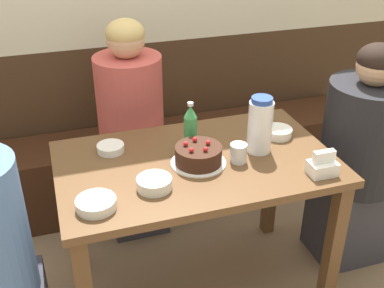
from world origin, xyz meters
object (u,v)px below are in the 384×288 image
at_px(birthday_cake, 197,155).
at_px(person_pale_blue_shirt, 359,160).
at_px(bench_seat, 153,165).
at_px(water_pitcher, 260,125).
at_px(glass_water_tall, 238,153).
at_px(soju_bottle, 190,126).
at_px(bowl_side_dish, 278,132).
at_px(bowl_rice_small, 111,148).
at_px(person_teal_shirt, 132,134).
at_px(napkin_holder, 323,166).
at_px(bowl_soup_white, 154,183).
at_px(bowl_sauce_shallow, 96,204).

height_order(birthday_cake, person_pale_blue_shirt, person_pale_blue_shirt).
bearing_deg(bench_seat, water_pitcher, -71.39).
bearing_deg(birthday_cake, glass_water_tall, -11.78).
height_order(bench_seat, soju_bottle, soju_bottle).
bearing_deg(person_pale_blue_shirt, bowl_side_dish, -9.85).
height_order(bowl_rice_small, person_teal_shirt, person_teal_shirt).
distance_m(napkin_holder, bowl_soup_white, 0.67).
relative_size(soju_bottle, person_teal_shirt, 0.17).
bearing_deg(person_pale_blue_shirt, bench_seat, -44.18).
relative_size(soju_bottle, napkin_holder, 1.88).
distance_m(bench_seat, napkin_holder, 1.30).
height_order(soju_bottle, bowl_sauce_shallow, soju_bottle).
bearing_deg(bowl_sauce_shallow, water_pitcher, 15.65).
relative_size(water_pitcher, bowl_rice_small, 2.12).
xyz_separation_m(bench_seat, glass_water_tall, (0.16, -0.89, 0.55)).
xyz_separation_m(bench_seat, water_pitcher, (0.28, -0.84, 0.63)).
xyz_separation_m(birthday_cake, soju_bottle, (0.02, 0.15, 0.06)).
relative_size(bowl_sauce_shallow, person_pale_blue_shirt, 0.13).
bearing_deg(napkin_holder, bowl_side_dish, 93.19).
bearing_deg(birthday_cake, person_pale_blue_shirt, 3.10).
bearing_deg(person_pale_blue_shirt, bowl_soup_white, 8.95).
bearing_deg(bench_seat, bowl_sauce_shallow, -113.12).
relative_size(birthday_cake, napkin_holder, 2.08).
height_order(bowl_side_dish, person_teal_shirt, person_teal_shirt).
xyz_separation_m(bowl_side_dish, person_teal_shirt, (-0.58, 0.52, -0.18)).
bearing_deg(water_pitcher, birthday_cake, -175.27).
relative_size(bench_seat, water_pitcher, 10.33).
bearing_deg(bowl_sauce_shallow, bowl_side_dish, 18.98).
bearing_deg(bench_seat, person_teal_shirt, -125.59).
relative_size(birthday_cake, person_pale_blue_shirt, 0.20).
bearing_deg(bowl_sauce_shallow, soju_bottle, 36.05).
xyz_separation_m(water_pitcher, person_pale_blue_shirt, (0.56, 0.02, -0.28)).
xyz_separation_m(napkin_holder, bowl_soup_white, (-0.66, 0.11, -0.02)).
xyz_separation_m(glass_water_tall, person_teal_shirt, (-0.32, 0.68, -0.20)).
height_order(bowl_rice_small, bowl_sauce_shallow, bowl_sauce_shallow).
bearing_deg(soju_bottle, bowl_side_dish, -5.13).
xyz_separation_m(bowl_rice_small, person_pale_blue_shirt, (1.17, -0.16, -0.18)).
height_order(bench_seat, bowl_rice_small, bowl_rice_small).
distance_m(bench_seat, bowl_sauce_shallow, 1.25).
relative_size(bowl_rice_small, person_teal_shirt, 0.10).
bearing_deg(bowl_side_dish, bowl_rice_small, 172.99).
bearing_deg(bowl_sauce_shallow, glass_water_tall, 13.43).
height_order(bench_seat, bowl_soup_white, bowl_soup_white).
relative_size(water_pitcher, bowl_soup_white, 1.84).
xyz_separation_m(napkin_holder, bowl_sauce_shallow, (-0.88, 0.05, -0.02)).
bearing_deg(person_teal_shirt, bench_seat, 144.41).
xyz_separation_m(bench_seat, soju_bottle, (0.02, -0.71, 0.61)).
xyz_separation_m(bench_seat, napkin_holder, (0.44, -1.09, 0.55)).
xyz_separation_m(soju_bottle, person_teal_shirt, (-0.17, 0.49, -0.26)).
relative_size(water_pitcher, person_teal_shirt, 0.21).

